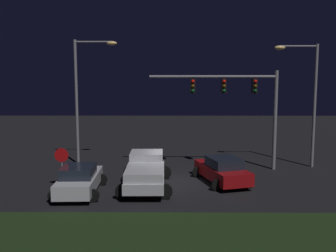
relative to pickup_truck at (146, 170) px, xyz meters
name	(u,v)px	position (x,y,z in m)	size (l,w,h in m)	color
ground_plane	(171,181)	(1.40, 1.21, -1.00)	(80.00, 80.00, 0.00)	black
grass_median	(172,238)	(1.40, -6.89, -0.95)	(20.60, 5.21, 0.10)	black
pickup_truck	(146,170)	(0.00, 0.00, 0.00)	(2.92, 5.43, 1.80)	#B7B7BC
car_sedan	(79,180)	(-3.40, -1.17, -0.26)	(2.59, 4.46, 1.51)	#B7B7BC
car_sedan_far	(222,170)	(4.35, 0.97, -0.26)	(3.25, 4.73, 1.51)	maroon
traffic_signal_gantry	(238,95)	(5.75, 4.29, 3.90)	(8.32, 0.56, 6.50)	slate
street_lamp_left	(85,87)	(-4.55, 5.79, 4.41)	(2.96, 0.44, 8.60)	slate
street_lamp_right	(306,90)	(10.42, 5.07, 4.21)	(2.91, 0.44, 8.24)	slate
stop_sign	(62,160)	(-4.57, -0.21, 0.56)	(0.76, 0.08, 2.23)	slate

